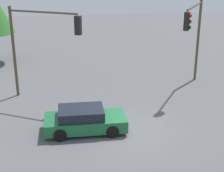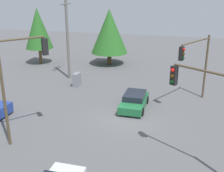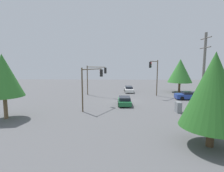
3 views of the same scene
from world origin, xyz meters
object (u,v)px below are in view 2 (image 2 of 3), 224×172
object	(u,v)px
traffic_signal_main	(20,72)
traffic_signal_cross	(215,103)
electrical_cabinet	(77,80)
sedan_green	(134,101)
traffic_signal_aux	(197,59)

from	to	relation	value
traffic_signal_main	traffic_signal_cross	bearing A→B (deg)	-54.01
traffic_signal_main	electrical_cabinet	xyz separation A→B (m)	(10.72, 0.79, -3.90)
sedan_green	traffic_signal_main	distance (m)	9.83
traffic_signal_main	traffic_signal_cross	xyz separation A→B (m)	(-0.63, -11.18, -0.57)
traffic_signal_main	traffic_signal_cross	world-z (taller)	traffic_signal_main
sedan_green	traffic_signal_main	xyz separation A→B (m)	(-6.85, 5.83, 3.96)
traffic_signal_main	traffic_signal_aux	xyz separation A→B (m)	(9.07, -10.46, -0.64)
sedan_green	traffic_signal_cross	xyz separation A→B (m)	(-7.48, -5.35, 3.39)
traffic_signal_main	traffic_signal_aux	size ratio (longest dim) A/B	1.20
electrical_cabinet	sedan_green	bearing A→B (deg)	-120.36
sedan_green	traffic_signal_aux	world-z (taller)	traffic_signal_aux
electrical_cabinet	traffic_signal_main	bearing A→B (deg)	-175.81
traffic_signal_aux	electrical_cabinet	xyz separation A→B (m)	(1.65, 11.24, -3.26)
traffic_signal_main	traffic_signal_aux	bearing A→B (deg)	-9.84
traffic_signal_aux	traffic_signal_main	bearing A→B (deg)	-20.90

